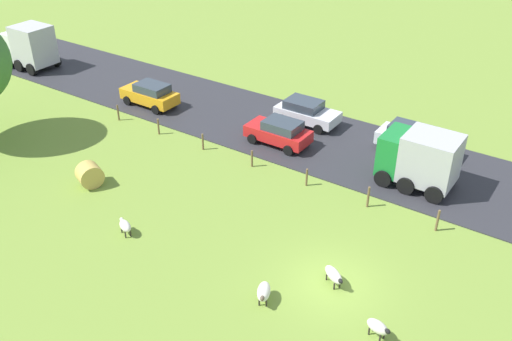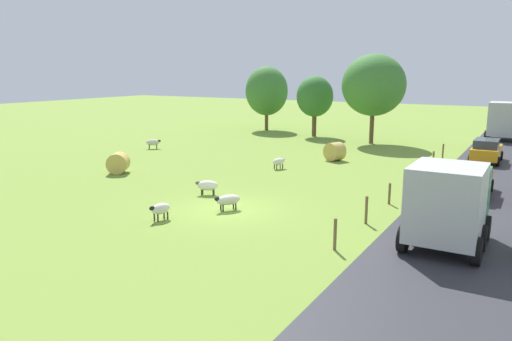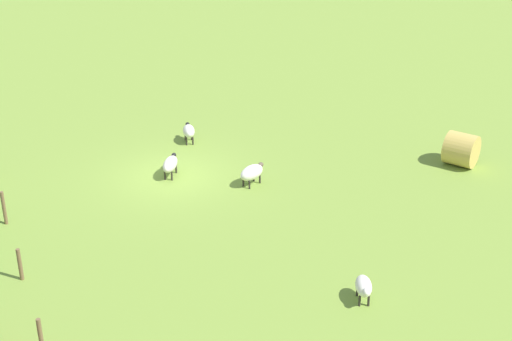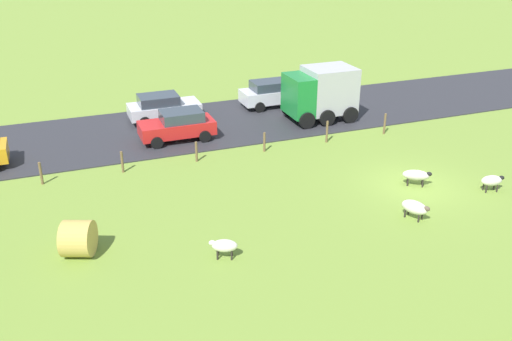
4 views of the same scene
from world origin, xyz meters
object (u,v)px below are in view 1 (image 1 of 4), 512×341
(truck_0, at_px, (30,46))
(car_2, at_px, (414,139))
(sheep_4, at_px, (125,226))
(car_1, at_px, (150,94))
(car_3, at_px, (306,112))
(sheep_1, at_px, (264,292))
(sheep_0, at_px, (378,327))
(car_0, at_px, (279,132))
(sheep_3, at_px, (334,275))
(truck_1, at_px, (420,158))
(hay_bale_0, at_px, (90,175))

(truck_0, bearing_deg, car_2, -82.99)
(sheep_4, height_order, truck_0, truck_0)
(car_1, distance_m, car_3, 11.14)
(truck_0, bearing_deg, sheep_1, -111.12)
(sheep_0, height_order, truck_0, truck_0)
(sheep_4, relative_size, car_0, 0.26)
(car_1, bearing_deg, car_3, -70.36)
(sheep_4, bearing_deg, sheep_1, -90.24)
(car_2, bearing_deg, sheep_3, -173.69)
(sheep_0, xyz_separation_m, truck_1, (11.35, 2.72, 1.22))
(sheep_3, bearing_deg, sheep_1, 143.10)
(sheep_1, height_order, truck_1, truck_1)
(truck_1, relative_size, car_0, 0.99)
(sheep_1, bearing_deg, sheep_3, -36.90)
(hay_bale_0, bearing_deg, sheep_4, -113.43)
(hay_bale_0, bearing_deg, truck_0, 61.34)
(sheep_1, relative_size, sheep_4, 1.16)
(sheep_0, bearing_deg, truck_1, 13.45)
(sheep_3, height_order, truck_1, truck_1)
(truck_1, height_order, car_1, truck_1)
(sheep_3, relative_size, car_0, 0.31)
(hay_bale_0, bearing_deg, car_3, -24.05)
(sheep_1, distance_m, truck_0, 32.77)
(sheep_3, bearing_deg, car_3, 34.24)
(sheep_1, height_order, truck_0, truck_0)
(sheep_1, distance_m, car_3, 16.90)
(sheep_0, distance_m, car_0, 15.95)
(sheep_4, height_order, car_3, car_3)
(sheep_4, relative_size, truck_1, 0.27)
(truck_1, bearing_deg, hay_bale_0, 124.31)
(sheep_1, distance_m, sheep_3, 3.18)
(truck_1, bearing_deg, sheep_0, -166.55)
(sheep_3, xyz_separation_m, car_0, (9.39, 8.69, 0.39))
(sheep_4, distance_m, car_1, 14.94)
(truck_0, bearing_deg, truck_1, -89.30)
(sheep_0, bearing_deg, truck_0, 72.73)
(car_1, bearing_deg, truck_1, -88.52)
(sheep_4, bearing_deg, car_2, -28.61)
(truck_0, xyz_separation_m, car_0, (0.13, -23.76, -1.00))
(sheep_1, bearing_deg, car_0, 29.62)
(sheep_4, height_order, car_2, car_2)
(car_1, relative_size, car_2, 0.92)
(sheep_3, relative_size, sheep_4, 1.18)
(sheep_0, height_order, sheep_1, sheep_1)
(sheep_1, relative_size, hay_bale_0, 0.93)
(sheep_3, xyz_separation_m, car_3, (12.90, 8.78, 0.37))
(truck_0, relative_size, car_3, 0.95)
(hay_bale_0, bearing_deg, car_1, 25.35)
(sheep_1, distance_m, truck_1, 12.42)
(car_1, bearing_deg, sheep_4, -141.34)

